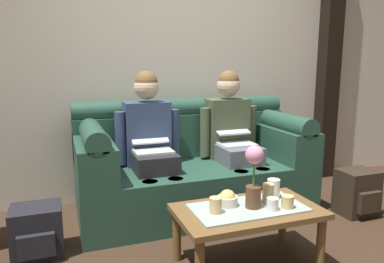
% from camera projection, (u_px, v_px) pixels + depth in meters
% --- Properties ---
extents(back_wall_patterned, '(6.00, 0.12, 2.90)m').
position_uv_depth(back_wall_patterned, '(174.00, 45.00, 3.56)').
color(back_wall_patterned, beige).
rests_on(back_wall_patterned, ground_plane).
extents(timber_pillar, '(0.20, 0.20, 2.90)m').
position_uv_depth(timber_pillar, '(329.00, 47.00, 4.03)').
color(timber_pillar, black).
rests_on(timber_pillar, ground_plane).
extents(couch, '(1.98, 0.88, 0.96)m').
position_uv_depth(couch, '(193.00, 167.00, 3.27)').
color(couch, '#234738').
rests_on(couch, ground_plane).
extents(person_left, '(0.56, 0.67, 1.22)m').
position_uv_depth(person_left, '(150.00, 139.00, 3.08)').
color(person_left, '#232326').
rests_on(person_left, ground_plane).
extents(person_right, '(0.56, 0.67, 1.22)m').
position_uv_depth(person_right, '(232.00, 133.00, 3.34)').
color(person_right, '#595B66').
rests_on(person_right, ground_plane).
extents(coffee_table, '(0.91, 0.52, 0.40)m').
position_uv_depth(coffee_table, '(248.00, 216.00, 2.33)').
color(coffee_table, brown).
rests_on(coffee_table, ground_plane).
extents(flower_vase, '(0.11, 0.11, 0.40)m').
position_uv_depth(flower_vase, '(254.00, 174.00, 2.27)').
color(flower_vase, brown).
rests_on(flower_vase, coffee_table).
extents(snack_bowl, '(0.13, 0.13, 0.10)m').
position_uv_depth(snack_bowl, '(227.00, 199.00, 2.33)').
color(snack_bowl, silver).
rests_on(snack_bowl, coffee_table).
extents(cup_near_left, '(0.08, 0.08, 0.08)m').
position_uv_depth(cup_near_left, '(287.00, 202.00, 2.30)').
color(cup_near_left, '#DBB77A').
rests_on(cup_near_left, coffee_table).
extents(cup_near_right, '(0.07, 0.07, 0.13)m').
position_uv_depth(cup_near_right, '(268.00, 193.00, 2.38)').
color(cup_near_right, '#DBB77A').
rests_on(cup_near_right, coffee_table).
extents(cup_far_center, '(0.08, 0.08, 0.13)m').
position_uv_depth(cup_far_center, '(273.00, 189.00, 2.47)').
color(cup_far_center, white).
rests_on(cup_far_center, coffee_table).
extents(cup_far_left, '(0.08, 0.08, 0.10)m').
position_uv_depth(cup_far_left, '(216.00, 205.00, 2.22)').
color(cup_far_left, '#DBB77A').
rests_on(cup_far_left, coffee_table).
extents(cup_far_right, '(0.07, 0.07, 0.08)m').
position_uv_depth(cup_far_right, '(272.00, 204.00, 2.27)').
color(cup_far_right, white).
rests_on(cup_far_right, coffee_table).
extents(backpack_left, '(0.33, 0.32, 0.34)m').
position_uv_depth(backpack_left, '(37.00, 232.00, 2.48)').
color(backpack_left, black).
rests_on(backpack_left, ground_plane).
extents(backpack_right, '(0.31, 0.30, 0.39)m').
position_uv_depth(backpack_right, '(357.00, 193.00, 3.16)').
color(backpack_right, '#2D2319').
rests_on(backpack_right, ground_plane).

